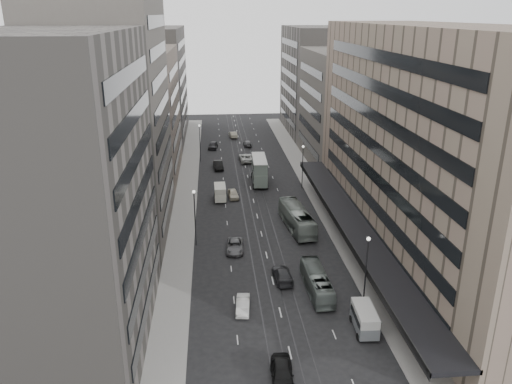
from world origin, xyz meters
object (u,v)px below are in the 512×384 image
object	(u,v)px
bus_near	(317,282)
panel_van	(220,192)
double_decker	(259,170)
sedan_2	(235,246)
sedan_1	(243,305)
bus_far	(297,218)
sedan_0	(282,373)
vw_microbus	(365,318)

from	to	relation	value
bus_near	panel_van	bearing A→B (deg)	-72.46
bus_near	double_decker	distance (m)	40.93
panel_van	sedan_2	bearing A→B (deg)	-86.35
panel_van	sedan_1	size ratio (longest dim) A/B	1.06
sedan_1	bus_far	bearing A→B (deg)	71.53
sedan_0	double_decker	bearing A→B (deg)	90.82
panel_van	sedan_0	world-z (taller)	panel_van
double_decker	sedan_1	bearing A→B (deg)	-95.95
bus_near	sedan_1	size ratio (longest dim) A/B	2.31
double_decker	vw_microbus	size ratio (longest dim) A/B	1.91
bus_near	bus_far	distance (m)	18.61
panel_van	bus_far	bearing A→B (deg)	-50.25
panel_van	sedan_0	size ratio (longest dim) A/B	0.87
panel_van	vw_microbus	bearing A→B (deg)	-71.43
sedan_0	sedan_1	size ratio (longest dim) A/B	1.22
bus_far	sedan_0	bearing A→B (deg)	71.99
bus_near	double_decker	world-z (taller)	double_decker
bus_near	sedan_1	distance (m)	9.52
double_decker	vw_microbus	xyz separation A→B (m)	(6.30, -48.77, -1.29)
panel_van	sedan_1	bearing A→B (deg)	-88.04
double_decker	sedan_1	distance (m)	44.39
sedan_0	vw_microbus	bearing A→B (deg)	39.80
double_decker	sedan_0	bearing A→B (deg)	-91.48
bus_far	sedan_2	xyz separation A→B (m)	(-9.83, -6.82, -1.00)
sedan_0	panel_van	bearing A→B (deg)	99.73
sedan_1	vw_microbus	bearing A→B (deg)	-15.87
panel_van	sedan_2	distance (m)	20.21
bus_near	vw_microbus	xyz separation A→B (m)	(3.38, -7.96, 0.10)
double_decker	bus_far	bearing A→B (deg)	-78.84
vw_microbus	sedan_2	bearing A→B (deg)	125.22
bus_near	bus_far	size ratio (longest dim) A/B	0.79
bus_near	sedan_2	size ratio (longest dim) A/B	1.90
sedan_0	sedan_1	distance (m)	12.02
bus_near	vw_microbus	distance (m)	8.65
double_decker	sedan_0	size ratio (longest dim) A/B	1.85
vw_microbus	panel_van	size ratio (longest dim) A/B	1.11
bus_near	sedan_0	size ratio (longest dim) A/B	1.90
bus_far	panel_van	distance (m)	17.55
sedan_0	sedan_2	distance (m)	26.75
double_decker	vw_microbus	distance (m)	49.19
double_decker	panel_van	xyz separation A→B (m)	(-7.81, -8.90, -1.20)
sedan_0	sedan_2	bearing A→B (deg)	100.46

